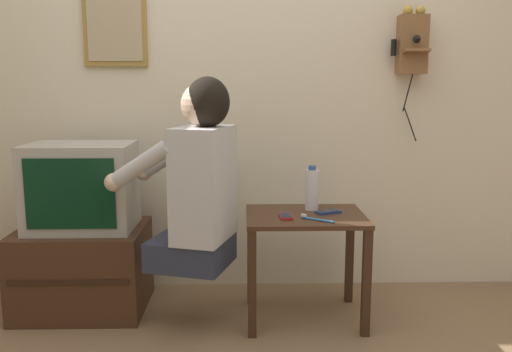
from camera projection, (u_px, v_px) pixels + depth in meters
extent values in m
cube|color=beige|center=(242.00, 69.00, 3.08)|extent=(6.80, 0.05, 2.55)
cube|color=#422819|center=(305.00, 216.00, 2.71)|extent=(0.59, 0.46, 0.02)
cube|color=#382215|center=(252.00, 284.00, 2.55)|extent=(0.04, 0.04, 0.53)
cube|color=#382215|center=(366.00, 283.00, 2.56)|extent=(0.04, 0.04, 0.53)
cube|color=#382215|center=(251.00, 256.00, 2.95)|extent=(0.04, 0.04, 0.53)
cube|color=#382215|center=(350.00, 256.00, 2.97)|extent=(0.04, 0.04, 0.53)
cube|color=#2D3347|center=(191.00, 251.00, 2.64)|extent=(0.44, 0.43, 0.14)
cube|color=silver|center=(204.00, 184.00, 2.57)|extent=(0.31, 0.40, 0.54)
sphere|color=beige|center=(203.00, 105.00, 2.50)|extent=(0.20, 0.20, 0.20)
ellipsoid|color=black|center=(208.00, 102.00, 2.49)|extent=(0.26, 0.26, 0.23)
cylinder|color=silver|center=(140.00, 165.00, 2.47)|extent=(0.33, 0.17, 0.24)
cylinder|color=silver|center=(168.00, 156.00, 2.76)|extent=(0.33, 0.17, 0.24)
sphere|color=beige|center=(114.00, 182.00, 2.52)|extent=(0.09, 0.09, 0.09)
sphere|color=beige|center=(144.00, 172.00, 2.81)|extent=(0.09, 0.09, 0.09)
cube|color=#422819|center=(83.00, 268.00, 2.88)|extent=(0.66, 0.51, 0.45)
cube|color=black|center=(67.00, 282.00, 2.62)|extent=(0.59, 0.01, 0.02)
cube|color=#ADA89E|center=(82.00, 186.00, 2.81)|extent=(0.53, 0.38, 0.45)
cube|color=black|center=(70.00, 194.00, 2.62)|extent=(0.44, 0.01, 0.35)
cube|color=brown|center=(412.00, 45.00, 3.00)|extent=(0.15, 0.11, 0.32)
cube|color=brown|center=(417.00, 51.00, 2.92)|extent=(0.14, 0.07, 0.03)
sphere|color=#B79338|center=(408.00, 10.00, 2.96)|extent=(0.05, 0.05, 0.05)
sphere|color=#B79338|center=(421.00, 11.00, 2.96)|extent=(0.05, 0.05, 0.05)
cone|color=black|center=(418.00, 39.00, 2.89)|extent=(0.04, 0.05, 0.04)
cylinder|color=black|center=(394.00, 48.00, 3.00)|extent=(0.03, 0.03, 0.09)
cylinder|color=black|center=(408.00, 92.00, 3.03)|extent=(0.04, 0.04, 0.22)
cylinder|color=black|center=(410.00, 124.00, 3.06)|extent=(0.07, 0.06, 0.19)
cube|color=olive|center=(115.00, 29.00, 2.99)|extent=(0.35, 0.02, 0.41)
cube|color=tan|center=(115.00, 28.00, 2.97)|extent=(0.30, 0.01, 0.35)
cube|color=maroon|center=(286.00, 216.00, 2.65)|extent=(0.07, 0.13, 0.01)
cube|color=black|center=(286.00, 215.00, 2.65)|extent=(0.06, 0.10, 0.00)
cube|color=navy|center=(328.00, 212.00, 2.73)|extent=(0.14, 0.11, 0.01)
cube|color=black|center=(328.00, 211.00, 2.73)|extent=(0.11, 0.09, 0.00)
cylinder|color=silver|center=(312.00, 190.00, 2.79)|extent=(0.07, 0.07, 0.21)
cylinder|color=#2D4C8C|center=(312.00, 168.00, 2.77)|extent=(0.04, 0.04, 0.02)
cylinder|color=#338CD8|center=(318.00, 220.00, 2.58)|extent=(0.15, 0.11, 0.01)
cube|color=white|center=(304.00, 215.00, 2.62)|extent=(0.03, 0.02, 0.01)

